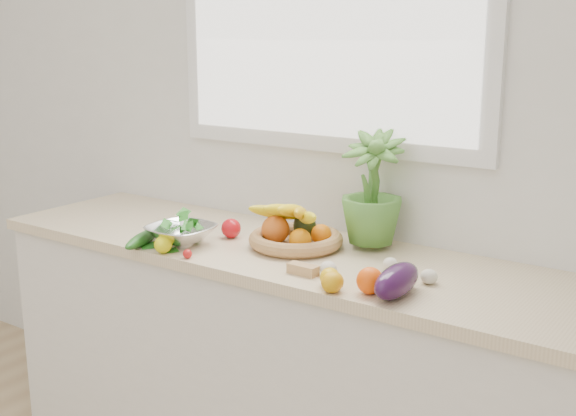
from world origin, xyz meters
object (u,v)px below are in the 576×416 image
Objects in this scene: apple at (231,228)px; fruit_basket at (295,233)px; eggplant at (397,281)px; colander_with_spinach at (181,229)px; cucumber at (143,239)px; potted_herb at (372,187)px.

apple is 0.26m from fruit_basket.
fruit_basket is (-0.51, 0.23, 0.00)m from eggplant.
eggplant is 0.84m from colander_with_spinach.
colander_with_spinach is (0.12, 0.07, 0.04)m from cucumber.
eggplant is 0.96m from cucumber.
colander_with_spinach is at bearing 31.13° from cucumber.
eggplant reaches higher than cucumber.
apple is at bearing -159.22° from potted_herb.
fruit_basket is 1.66× the size of colander_with_spinach.
cucumber is 0.82m from potted_herb.
cucumber is 0.66× the size of fruit_basket.
fruit_basket is (0.25, 0.04, 0.01)m from apple.
apple reaches higher than cucumber.
apple is at bearing 64.82° from colander_with_spinach.
potted_herb is at bearing 127.33° from eggplant.
fruit_basket is (-0.22, -0.14, -0.16)m from potted_herb.
eggplant is 0.56m from fruit_basket.
eggplant is 0.94× the size of cucumber.
apple is 0.19× the size of potted_herb.
cucumber is 0.53m from fruit_basket.
potted_herb is at bearing 33.28° from fruit_basket.
apple is at bearing -171.91° from fruit_basket.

